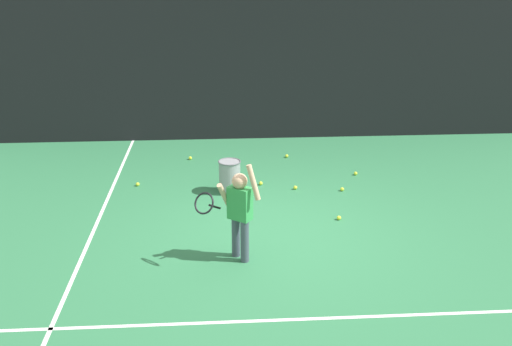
# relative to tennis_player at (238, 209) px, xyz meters

# --- Properties ---
(ground_plane) EXTENTS (20.00, 20.00, 0.00)m
(ground_plane) POSITION_rel_tennis_player_xyz_m (0.56, 0.71, -0.73)
(ground_plane) COLOR #2D7247
(court_line_baseline) EXTENTS (9.00, 0.05, 0.00)m
(court_line_baseline) POSITION_rel_tennis_player_xyz_m (0.56, -1.42, -0.72)
(court_line_baseline) COLOR white
(court_line_baseline) RESTS_ON ground
(court_line_sideline) EXTENTS (0.05, 9.00, 0.00)m
(court_line_sideline) POSITION_rel_tennis_player_xyz_m (-2.09, 1.71, -0.72)
(court_line_sideline) COLOR white
(court_line_sideline) RESTS_ON ground
(back_fence_windscreen) EXTENTS (12.88, 0.08, 3.88)m
(back_fence_windscreen) POSITION_rel_tennis_player_xyz_m (0.56, 5.41, 1.21)
(back_fence_windscreen) COLOR black
(back_fence_windscreen) RESTS_ON ground
(fence_post_1) EXTENTS (0.09, 0.09, 4.03)m
(fence_post_1) POSITION_rel_tennis_player_xyz_m (-1.54, 5.47, 1.29)
(fence_post_1) COLOR slate
(fence_post_1) RESTS_ON ground
(fence_post_2) EXTENTS (0.09, 0.09, 4.03)m
(fence_post_2) POSITION_rel_tennis_player_xyz_m (2.66, 5.47, 1.29)
(fence_post_2) COLOR slate
(fence_post_2) RESTS_ON ground
(tennis_player) EXTENTS (0.89, 0.52, 1.35)m
(tennis_player) POSITION_rel_tennis_player_xyz_m (0.00, 0.00, 0.00)
(tennis_player) COLOR #3F4C59
(tennis_player) RESTS_ON ground
(ball_hopper) EXTENTS (0.38, 0.38, 0.56)m
(ball_hopper) POSITION_rel_tennis_player_xyz_m (-0.07, 2.32, -0.44)
(ball_hopper) COLOR gray
(ball_hopper) RESTS_ON ground
(tennis_ball_0) EXTENTS (0.07, 0.07, 0.07)m
(tennis_ball_0) POSITION_rel_tennis_player_xyz_m (1.06, 2.37, -0.69)
(tennis_ball_0) COLOR #CCE033
(tennis_ball_0) RESTS_ON ground
(tennis_ball_1) EXTENTS (0.07, 0.07, 0.07)m
(tennis_ball_1) POSITION_rel_tennis_player_xyz_m (2.25, 2.98, -0.69)
(tennis_ball_1) COLOR #CCE033
(tennis_ball_1) RESTS_ON ground
(tennis_ball_2) EXTENTS (0.07, 0.07, 0.07)m
(tennis_ball_2) POSITION_rel_tennis_player_xyz_m (1.10, 4.04, -0.69)
(tennis_ball_2) COLOR #CCE033
(tennis_ball_2) RESTS_ON ground
(tennis_ball_3) EXTENTS (0.07, 0.07, 0.07)m
(tennis_ball_3) POSITION_rel_tennis_player_xyz_m (-1.67, 2.70, -0.69)
(tennis_ball_3) COLOR #CCE033
(tennis_ball_3) RESTS_ON ground
(tennis_ball_4) EXTENTS (0.07, 0.07, 0.07)m
(tennis_ball_4) POSITION_rel_tennis_player_xyz_m (0.48, 2.61, -0.69)
(tennis_ball_4) COLOR #CCE033
(tennis_ball_4) RESTS_ON ground
(tennis_ball_5) EXTENTS (0.07, 0.07, 0.07)m
(tennis_ball_5) POSITION_rel_tennis_player_xyz_m (1.56, 1.11, -0.69)
(tennis_ball_5) COLOR #CCE033
(tennis_ball_5) RESTS_ON ground
(tennis_ball_6) EXTENTS (0.07, 0.07, 0.07)m
(tennis_ball_6) POSITION_rel_tennis_player_xyz_m (1.85, 2.24, -0.69)
(tennis_ball_6) COLOR #CCE033
(tennis_ball_6) RESTS_ON ground
(tennis_ball_7) EXTENTS (0.07, 0.07, 0.07)m
(tennis_ball_7) POSITION_rel_tennis_player_xyz_m (-0.81, 4.04, -0.69)
(tennis_ball_7) COLOR #CCE033
(tennis_ball_7) RESTS_ON ground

